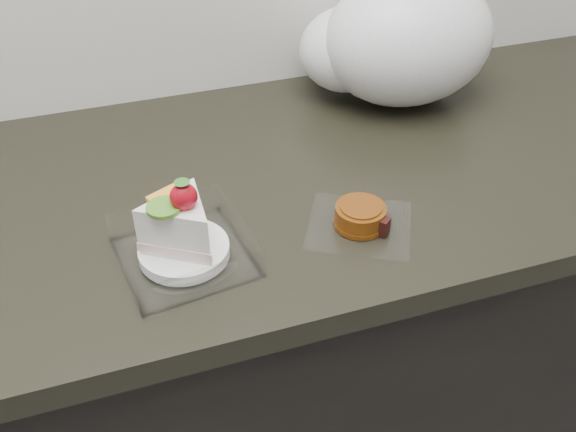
% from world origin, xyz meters
% --- Properties ---
extents(counter, '(2.04, 0.64, 0.90)m').
position_xyz_m(counter, '(0.00, 1.69, 0.45)').
color(counter, black).
rests_on(counter, ground).
extents(cake_tray, '(0.19, 0.19, 0.13)m').
position_xyz_m(cake_tray, '(0.02, 1.53, 0.93)').
color(cake_tray, white).
rests_on(cake_tray, counter).
extents(mooncake_wrap, '(0.19, 0.19, 0.03)m').
position_xyz_m(mooncake_wrap, '(0.28, 1.52, 0.91)').
color(mooncake_wrap, white).
rests_on(mooncake_wrap, counter).
extents(plastic_bag, '(0.39, 0.32, 0.29)m').
position_xyz_m(plastic_bag, '(0.49, 1.86, 1.02)').
color(plastic_bag, white).
rests_on(plastic_bag, counter).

